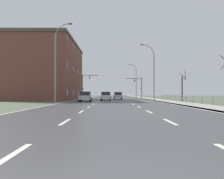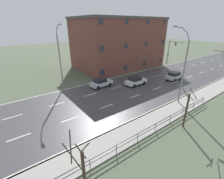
% 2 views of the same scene
% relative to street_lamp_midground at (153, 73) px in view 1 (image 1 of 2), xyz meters
% --- Properties ---
extents(ground_plane, '(160.00, 160.00, 0.12)m').
position_rel_street_lamp_midground_xyz_m(ground_plane, '(-7.43, 10.09, -5.09)').
color(ground_plane, '#4C5642').
extents(road_asphalt_strip, '(14.00, 120.00, 0.03)m').
position_rel_street_lamp_midground_xyz_m(road_asphalt_strip, '(-7.43, 22.09, -5.02)').
color(road_asphalt_strip, '#3D3D3F').
rests_on(road_asphalt_strip, ground).
extents(sidewalk_right, '(3.00, 120.00, 0.12)m').
position_rel_street_lamp_midground_xyz_m(sidewalk_right, '(1.00, 22.09, -4.97)').
color(sidewalk_right, gray).
rests_on(sidewalk_right, ground).
extents(guardrail, '(0.07, 36.71, 1.00)m').
position_rel_street_lamp_midground_xyz_m(guardrail, '(2.42, -15.78, -4.33)').
color(guardrail, '#515459').
rests_on(guardrail, ground).
extents(street_lamp_midground, '(2.59, 0.24, 10.31)m').
position_rel_street_lamp_midground_xyz_m(street_lamp_midground, '(0.00, 0.00, 0.00)').
color(street_lamp_midground, slate).
rests_on(street_lamp_midground, ground).
extents(street_lamp_distant, '(2.56, 0.24, 10.45)m').
position_rel_street_lamp_midground_xyz_m(street_lamp_distant, '(0.00, 28.18, 0.07)').
color(street_lamp_distant, slate).
rests_on(street_lamp_distant, ground).
extents(street_lamp_left_bank, '(2.32, 0.24, 10.58)m').
position_rel_street_lamp_midground_xyz_m(street_lamp_left_bank, '(-14.89, -11.27, 0.16)').
color(street_lamp_left_bank, slate).
rests_on(street_lamp_left_bank, ground).
extents(traffic_signal_right, '(4.34, 0.36, 5.51)m').
position_rel_street_lamp_midground_xyz_m(traffic_signal_right, '(-0.30, 18.12, -1.43)').
color(traffic_signal_right, '#38383A').
rests_on(traffic_signal_right, ground).
extents(traffic_signal_left, '(4.41, 0.36, 6.39)m').
position_rel_street_lamp_midground_xyz_m(traffic_signal_left, '(-14.60, 19.03, -0.91)').
color(traffic_signal_left, '#38383A').
rests_on(traffic_signal_left, ground).
extents(car_distant, '(1.85, 4.10, 1.57)m').
position_rel_street_lamp_midground_xyz_m(car_distant, '(-6.13, 8.60, -4.23)').
color(car_distant, '#B7B7BC').
rests_on(car_distant, ground).
extents(car_far_left, '(1.85, 4.10, 1.57)m').
position_rel_street_lamp_midground_xyz_m(car_far_left, '(-8.62, 0.11, -4.23)').
color(car_far_left, silver).
rests_on(car_far_left, ground).
extents(car_near_left, '(1.95, 4.16, 1.57)m').
position_rel_street_lamp_midground_xyz_m(car_near_left, '(-11.71, -5.53, -4.23)').
color(car_near_left, '#B7B7BC').
rests_on(car_near_left, ground).
extents(brick_building, '(13.15, 21.54, 12.01)m').
position_rel_street_lamp_midground_xyz_m(brick_building, '(-21.59, 6.36, 0.98)').
color(brick_building, brown).
rests_on(brick_building, ground).
extents(bare_tree_mid, '(1.34, 1.02, 4.97)m').
position_rel_street_lamp_midground_xyz_m(bare_tree_mid, '(3.80, -4.84, -2.80)').
color(bare_tree_mid, '#423328').
rests_on(bare_tree_mid, ground).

